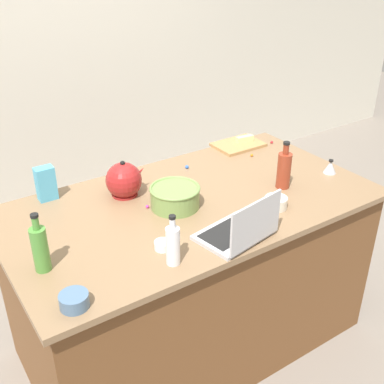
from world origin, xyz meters
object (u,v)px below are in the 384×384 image
(bottle_olive, at_px, (40,248))
(butter_stick_left, at_px, (245,139))
(bottle_soy, at_px, (284,169))
(kettle, at_px, (124,181))
(ramekin_wide, at_px, (163,245))
(mixing_bowl_large, at_px, (174,196))
(laptop, at_px, (240,230))
(bottle_vinegar, at_px, (173,245))
(cutting_board, at_px, (238,145))
(candy_bag, at_px, (46,184))
(kitchen_timer, at_px, (330,167))
(ramekin_small, at_px, (276,202))
(ramekin_medium, at_px, (74,301))

(bottle_olive, bearing_deg, butter_stick_left, 20.49)
(bottle_soy, distance_m, kettle, 0.81)
(ramekin_wide, bearing_deg, bottle_olive, 163.00)
(bottle_olive, distance_m, kettle, 0.65)
(mixing_bowl_large, bearing_deg, butter_stick_left, 28.16)
(laptop, bearing_deg, butter_stick_left, 49.71)
(bottle_vinegar, xyz_separation_m, cutting_board, (0.96, 0.79, -0.08))
(bottle_vinegar, distance_m, butter_stick_left, 1.28)
(cutting_board, relative_size, candy_bag, 1.72)
(butter_stick_left, distance_m, candy_bag, 1.24)
(bottle_soy, bearing_deg, mixing_bowl_large, 166.14)
(mixing_bowl_large, relative_size, candy_bag, 1.42)
(mixing_bowl_large, relative_size, butter_stick_left, 2.20)
(bottle_olive, bearing_deg, kitchen_timer, -1.02)
(ramekin_small, xyz_separation_m, ramekin_medium, (-1.06, -0.12, -0.00))
(bottle_vinegar, height_order, ramekin_wide, bottle_vinegar)
(kettle, distance_m, ramekin_wide, 0.52)
(laptop, height_order, bottle_vinegar, same)
(laptop, xyz_separation_m, ramekin_small, (0.31, 0.12, -0.02))
(candy_bag, bearing_deg, mixing_bowl_large, -40.38)
(ramekin_wide, height_order, kitchen_timer, kitchen_timer)
(ramekin_small, distance_m, ramekin_wide, 0.62)
(laptop, distance_m, mixing_bowl_large, 0.40)
(ramekin_small, height_order, ramekin_wide, ramekin_small)
(candy_bag, bearing_deg, kettle, -27.17)
(candy_bag, bearing_deg, bottle_soy, -27.63)
(laptop, xyz_separation_m, bottle_soy, (0.49, 0.26, 0.05))
(bottle_vinegar, distance_m, bottle_soy, 0.84)
(mixing_bowl_large, xyz_separation_m, bottle_soy, (0.57, -0.14, 0.04))
(bottle_olive, relative_size, cutting_board, 0.86)
(bottle_olive, bearing_deg, bottle_vinegar, -29.18)
(bottle_soy, relative_size, ramekin_medium, 2.37)
(bottle_soy, distance_m, ramekin_wide, 0.81)
(mixing_bowl_large, bearing_deg, bottle_olive, -169.07)
(bottle_vinegar, relative_size, bottle_soy, 0.88)
(bottle_olive, distance_m, butter_stick_left, 1.55)
(mixing_bowl_large, distance_m, kitchen_timer, 0.91)
(bottle_vinegar, height_order, ramekin_medium, bottle_vinegar)
(bottle_olive, height_order, candy_bag, bottle_olive)
(ramekin_small, xyz_separation_m, ramekin_wide, (-0.62, 0.01, -0.01))
(bottle_olive, distance_m, candy_bag, 0.58)
(mixing_bowl_large, relative_size, bottle_soy, 0.97)
(ramekin_small, height_order, ramekin_medium, ramekin_small)
(laptop, height_order, kitchen_timer, laptop)
(bottle_soy, bearing_deg, candy_bag, 152.37)
(bottle_soy, bearing_deg, ramekin_small, -141.45)
(bottle_soy, distance_m, ramekin_small, 0.23)
(bottle_olive, relative_size, butter_stick_left, 2.27)
(butter_stick_left, height_order, kitchen_timer, kitchen_timer)
(bottle_olive, xyz_separation_m, ramekin_wide, (0.46, -0.14, -0.08))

